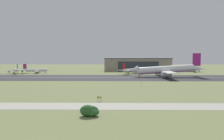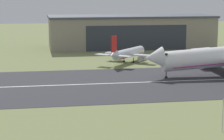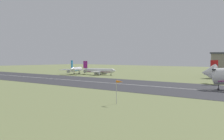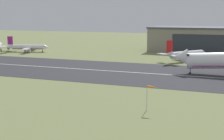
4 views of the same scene
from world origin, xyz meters
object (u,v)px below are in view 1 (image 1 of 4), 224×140
(airplane_parked_west, at_px, (36,70))
(airplane_parked_far_east, at_px, (16,70))
(airplane_landing, at_px, (166,70))
(shrub_clump, at_px, (90,111))
(airplane_parked_east, at_px, (194,69))
(windsock_pole, at_px, (143,77))
(runway_sign, at_px, (99,98))
(airplane_parked_centre, at_px, (131,70))

(airplane_parked_west, relative_size, airplane_parked_far_east, 1.05)
(airplane_landing, distance_m, shrub_clump, 121.44)
(airplane_parked_east, xyz_separation_m, windsock_pole, (-66.14, -103.88, 2.17))
(runway_sign, bearing_deg, windsock_pole, 63.17)
(airplane_landing, relative_size, airplane_parked_far_east, 2.33)
(airplane_parked_far_east, bearing_deg, airplane_parked_west, 9.63)
(airplane_parked_west, height_order, airplane_parked_far_east, airplane_parked_far_east)
(airplane_parked_far_east, xyz_separation_m, windsock_pole, (110.44, -83.27, 2.05))
(airplane_parked_west, distance_m, airplane_parked_east, 159.03)
(airplane_landing, distance_m, airplane_parked_centre, 39.53)
(airplane_parked_west, height_order, runway_sign, airplane_parked_west)
(airplane_parked_centre, distance_m, airplane_parked_far_east, 109.44)
(airplane_parked_west, xyz_separation_m, airplane_parked_centre, (90.84, -7.12, 0.48))
(airplane_landing, relative_size, shrub_clump, 10.31)
(windsock_pole, distance_m, runway_sign, 47.73)
(shrub_clump, xyz_separation_m, windsock_pole, (22.71, 62.28, 3.82))
(shrub_clump, bearing_deg, airplane_landing, 67.01)
(airplane_landing, xyz_separation_m, runway_sign, (-46.17, -91.89, -4.48))
(airplane_parked_west, xyz_separation_m, windsock_pole, (91.92, -86.41, 2.48))
(runway_sign, bearing_deg, airplane_parked_west, 118.67)
(airplane_parked_far_east, bearing_deg, runway_sign, -54.71)
(windsock_pole, xyz_separation_m, runway_sign, (-21.47, -42.45, -3.89))
(airplane_parked_centre, bearing_deg, airplane_parked_east, 20.09)
(airplane_parked_west, xyz_separation_m, airplane_parked_east, (158.06, 17.46, 0.30))
(windsock_pole, relative_size, runway_sign, 3.29)
(airplane_parked_centre, relative_size, shrub_clump, 4.43)
(airplane_landing, bearing_deg, airplane_parked_east, 52.72)
(airplane_landing, distance_m, runway_sign, 102.93)
(airplane_parked_centre, bearing_deg, runway_sign, -99.51)
(airplane_landing, relative_size, runway_sign, 31.53)
(airplane_parked_west, height_order, airplane_parked_centre, airplane_parked_centre)
(airplane_parked_west, xyz_separation_m, runway_sign, (70.45, -128.87, -1.41))
(airplane_parked_east, xyz_separation_m, airplane_parked_far_east, (-176.59, -20.61, 0.12))
(airplane_parked_west, distance_m, shrub_clump, 164.02)
(airplane_landing, xyz_separation_m, shrub_clump, (-47.41, -111.72, -4.40))
(airplane_parked_far_east, distance_m, windsock_pole, 138.33)
(airplane_parked_far_east, bearing_deg, airplane_parked_east, 6.66)
(airplane_parked_centre, xyz_separation_m, airplane_parked_far_east, (-109.36, 3.98, -0.05))
(airplane_parked_east, bearing_deg, airplane_parked_centre, -159.91)
(airplane_landing, bearing_deg, airplane_parked_centre, 130.81)
(airplane_parked_east, height_order, windsock_pole, airplane_parked_east)
(shrub_clump, bearing_deg, runway_sign, 86.44)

